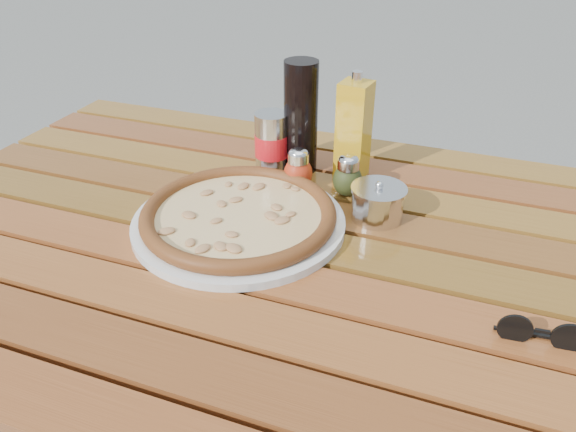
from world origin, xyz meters
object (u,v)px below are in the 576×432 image
(olive_oil_cruet, at_px, (354,130))
(parmesan_tin, at_px, (378,202))
(oregano_shaker, at_px, (348,176))
(dark_bottle, at_px, (301,117))
(sunglasses, at_px, (541,334))
(plate, at_px, (239,222))
(pizza, at_px, (239,214))
(table, at_px, (284,274))
(pepper_shaker, at_px, (298,169))
(soda_can, at_px, (272,143))

(olive_oil_cruet, xyz_separation_m, parmesan_tin, (0.08, -0.14, -0.07))
(oregano_shaker, relative_size, olive_oil_cruet, 0.39)
(dark_bottle, relative_size, sunglasses, 2.00)
(olive_oil_cruet, relative_size, sunglasses, 1.91)
(dark_bottle, distance_m, olive_oil_cruet, 0.11)
(plate, distance_m, oregano_shaker, 0.22)
(pizza, relative_size, sunglasses, 3.43)
(table, relative_size, pepper_shaker, 17.07)
(pizza, height_order, parmesan_tin, parmesan_tin)
(table, xyz_separation_m, olive_oil_cruet, (0.05, 0.25, 0.17))
(dark_bottle, relative_size, soda_can, 1.83)
(dark_bottle, height_order, sunglasses, dark_bottle)
(table, height_order, soda_can, soda_can)
(plate, xyz_separation_m, olive_oil_cruet, (0.13, 0.25, 0.09))
(olive_oil_cruet, bearing_deg, parmesan_tin, -58.96)
(plate, bearing_deg, table, -5.03)
(soda_can, bearing_deg, dark_bottle, 25.72)
(oregano_shaker, relative_size, parmesan_tin, 0.82)
(table, xyz_separation_m, dark_bottle, (-0.06, 0.25, 0.19))
(pepper_shaker, xyz_separation_m, parmesan_tin, (0.17, -0.06, -0.01))
(table, relative_size, soda_can, 11.67)
(table, height_order, parmesan_tin, parmesan_tin)
(plate, height_order, parmesan_tin, parmesan_tin)
(plate, bearing_deg, soda_can, 97.04)
(dark_bottle, xyz_separation_m, sunglasses, (0.45, -0.36, -0.09))
(table, distance_m, oregano_shaker, 0.22)
(plate, xyz_separation_m, pizza, (0.00, -0.00, 0.02))
(pizza, xyz_separation_m, soda_can, (-0.03, 0.22, 0.04))
(table, relative_size, pizza, 3.71)
(table, xyz_separation_m, oregano_shaker, (0.06, 0.18, 0.11))
(plate, distance_m, pepper_shaker, 0.17)
(oregano_shaker, bearing_deg, soda_can, 164.56)
(parmesan_tin, bearing_deg, pepper_shaker, 161.07)
(pizza, xyz_separation_m, dark_bottle, (0.02, 0.24, 0.09))
(table, relative_size, oregano_shaker, 17.07)
(plate, xyz_separation_m, soda_can, (-0.03, 0.22, 0.05))
(oregano_shaker, xyz_separation_m, dark_bottle, (-0.12, 0.07, 0.07))
(olive_oil_cruet, bearing_deg, table, -100.06)
(table, distance_m, pizza, 0.13)
(table, height_order, dark_bottle, dark_bottle)
(plate, distance_m, sunglasses, 0.49)
(plate, height_order, soda_can, soda_can)
(parmesan_tin, bearing_deg, soda_can, 155.62)
(table, xyz_separation_m, pizza, (-0.08, 0.01, 0.10))
(parmesan_tin, xyz_separation_m, sunglasses, (0.26, -0.23, -0.01))
(table, height_order, plate, plate)
(plate, distance_m, olive_oil_cruet, 0.29)
(dark_bottle, bearing_deg, olive_oil_cruet, 3.05)
(olive_oil_cruet, bearing_deg, sunglasses, -46.77)
(pepper_shaker, xyz_separation_m, dark_bottle, (-0.02, 0.08, 0.07))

